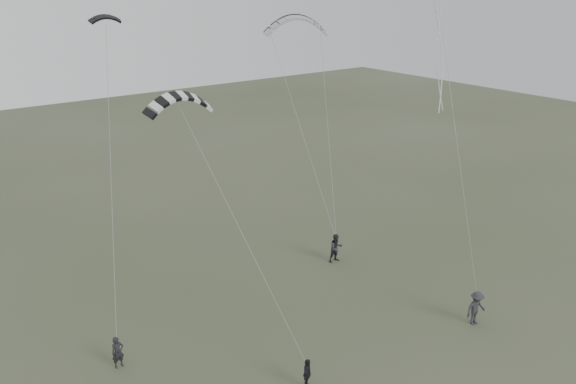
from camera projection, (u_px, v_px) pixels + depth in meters
ground at (332, 364)px, 26.65m from camera, size 140.00×140.00×0.00m
flyer_left at (118, 352)px, 26.20m from camera, size 0.59×0.39×1.59m
flyer_right at (336, 248)px, 36.06m from camera, size 0.99×0.81×1.90m
flyer_center at (307, 374)px, 24.80m from camera, size 0.93×0.84×1.52m
flyer_far at (476, 308)px, 29.44m from camera, size 1.32×0.86×1.91m
kite_dark_small at (105, 17)px, 27.12m from camera, size 1.53×0.68×0.61m
kite_pale_large at (296, 17)px, 36.05m from camera, size 4.22×2.92×1.81m
kite_striped at (178, 96)px, 24.04m from camera, size 3.03×1.18×1.33m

